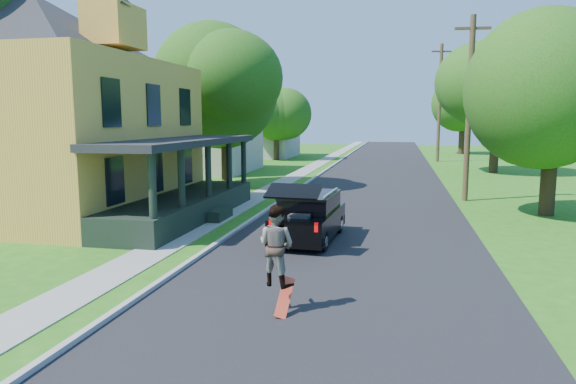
% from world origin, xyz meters
% --- Properties ---
extents(ground, '(140.00, 140.00, 0.00)m').
position_xyz_m(ground, '(0.00, 0.00, 0.00)').
color(ground, '#256013').
rests_on(ground, ground).
extents(street, '(8.00, 120.00, 0.02)m').
position_xyz_m(street, '(0.00, 20.00, 0.00)').
color(street, black).
rests_on(street, ground).
extents(curb, '(0.15, 120.00, 0.12)m').
position_xyz_m(curb, '(-4.05, 20.00, 0.00)').
color(curb, '#9B9B96').
rests_on(curb, ground).
extents(sidewalk, '(1.30, 120.00, 0.03)m').
position_xyz_m(sidewalk, '(-5.60, 20.00, 0.00)').
color(sidewalk, gray).
rests_on(sidewalk, ground).
extents(front_walk, '(6.50, 1.20, 0.03)m').
position_xyz_m(front_walk, '(-9.50, 6.00, 0.00)').
color(front_walk, gray).
rests_on(front_walk, ground).
extents(main_house, '(15.56, 15.56, 10.10)m').
position_xyz_m(main_house, '(-12.80, 5.99, 4.92)').
color(main_house, '#EFB246').
rests_on(main_house, ground).
extents(neighbor_house_mid, '(12.78, 12.78, 8.30)m').
position_xyz_m(neighbor_house_mid, '(-13.50, 24.00, 4.19)').
color(neighbor_house_mid, '#ABA397').
rests_on(neighbor_house_mid, ground).
extents(neighbor_house_far, '(12.78, 12.78, 8.30)m').
position_xyz_m(neighbor_house_far, '(-13.50, 40.00, 4.19)').
color(neighbor_house_far, '#ABA397').
rests_on(neighbor_house_far, ground).
extents(black_suv, '(1.90, 4.42, 2.02)m').
position_xyz_m(black_suv, '(-1.40, 3.37, 0.77)').
color(black_suv, black).
rests_on(black_suv, ground).
extents(skateboarder, '(0.97, 0.87, 1.65)m').
position_xyz_m(skateboarder, '(-1.00, -2.79, 1.35)').
color(skateboarder, black).
rests_on(skateboarder, ground).
extents(skateboard, '(0.29, 0.72, 0.72)m').
position_xyz_m(skateboard, '(-0.79, -2.99, 0.32)').
color(skateboard, red).
rests_on(skateboard, ground).
extents(tree_left_mid, '(7.18, 6.93, 9.51)m').
position_xyz_m(tree_left_mid, '(-8.32, 15.38, 6.14)').
color(tree_left_mid, black).
rests_on(tree_left_mid, ground).
extents(tree_left_far, '(5.15, 5.08, 7.78)m').
position_xyz_m(tree_left_far, '(-10.27, 35.71, 5.07)').
color(tree_left_far, black).
rests_on(tree_left_far, ground).
extents(tree_right_near, '(7.34, 7.53, 8.98)m').
position_xyz_m(tree_right_near, '(7.24, 9.79, 5.81)').
color(tree_right_near, black).
rests_on(tree_right_near, ground).
extents(tree_right_mid, '(8.81, 8.62, 10.63)m').
position_xyz_m(tree_right_mid, '(8.11, 27.39, 6.74)').
color(tree_right_mid, black).
rests_on(tree_right_mid, ground).
extents(tree_right_far, '(6.97, 7.10, 8.95)m').
position_xyz_m(tree_right_far, '(8.24, 48.93, 5.74)').
color(tree_right_far, black).
rests_on(tree_right_far, ground).
extents(utility_pole_near, '(1.63, 0.29, 8.61)m').
position_xyz_m(utility_pole_near, '(4.50, 13.01, 4.45)').
color(utility_pole_near, '#432F1F').
rests_on(utility_pole_near, ground).
extents(utility_pole_far, '(1.81, 0.56, 10.69)m').
position_xyz_m(utility_pole_far, '(4.87, 37.09, 5.51)').
color(utility_pole_far, '#432F1F').
rests_on(utility_pole_far, ground).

